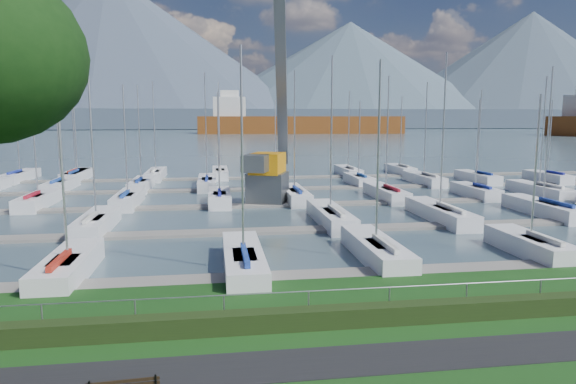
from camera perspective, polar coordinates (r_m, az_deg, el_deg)
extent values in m
cube|color=black|center=(16.57, 7.86, -18.00)|extent=(160.00, 2.00, 0.04)
cube|color=#455B66|center=(277.37, -7.43, 6.70)|extent=(800.00, 540.00, 0.20)
cube|color=#1F3011|center=(18.72, 5.62, -13.62)|extent=(80.00, 0.70, 0.70)
cylinder|color=gray|center=(18.78, 5.36, -10.77)|extent=(80.00, 0.04, 0.04)
cube|color=#425061|center=(347.26, -7.63, 8.08)|extent=(900.00, 80.00, 12.00)
cone|color=#414D5F|center=(427.01, -19.06, 14.67)|extent=(340.00, 340.00, 115.00)
cone|color=#485A69|center=(443.64, 6.87, 12.86)|extent=(300.00, 300.00, 85.00)
cone|color=#41505F|center=(523.24, 25.30, 12.27)|extent=(320.00, 320.00, 100.00)
cube|color=gray|center=(24.80, 2.02, -9.40)|extent=(90.00, 1.60, 0.25)
cube|color=slate|center=(34.35, -0.96, -4.36)|extent=(90.00, 1.60, 0.25)
cube|color=slate|center=(44.10, -2.61, -1.52)|extent=(90.00, 1.60, 0.25)
cube|color=slate|center=(53.94, -3.66, 0.29)|extent=(90.00, 1.60, 0.25)
cube|color=slate|center=(63.83, -4.39, 1.54)|extent=(90.00, 1.60, 0.25)
cube|color=black|center=(14.34, -14.48, -19.75)|extent=(0.05, 0.05, 0.40)
cube|color=black|center=(14.39, -17.87, -19.40)|extent=(1.80, 0.15, 0.08)
cube|color=#4E5255|center=(45.19, -2.28, 0.55)|extent=(4.11, 4.11, 2.60)
cube|color=orange|center=(44.95, -2.30, 3.20)|extent=(3.61, 4.09, 1.80)
cube|color=#5B5D63|center=(49.70, -0.79, 14.09)|extent=(2.95, 11.22, 19.89)
cube|color=slate|center=(42.84, -3.62, 3.20)|extent=(2.64, 2.75, 1.40)
cube|color=brown|center=(237.46, 1.43, 7.20)|extent=(93.43, 25.27, 10.00)
cube|color=silver|center=(236.75, -6.47, 8.96)|extent=(15.07, 15.07, 12.00)
cube|color=silver|center=(236.93, -6.50, 10.66)|extent=(8.61, 8.61, 4.00)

